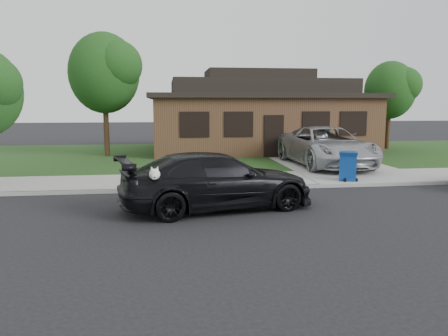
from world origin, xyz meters
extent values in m
plane|color=black|center=(0.00, 0.00, 0.00)|extent=(120.00, 120.00, 0.00)
cube|color=gray|center=(0.00, 5.00, 0.06)|extent=(60.00, 3.00, 0.12)
cube|color=gray|center=(0.00, 3.50, 0.06)|extent=(60.00, 0.12, 0.12)
cube|color=#193814|center=(0.00, 13.00, 0.07)|extent=(60.00, 13.00, 0.13)
cube|color=gray|center=(6.00, 10.00, 0.07)|extent=(4.50, 13.00, 0.14)
imported|color=black|center=(-0.06, 0.98, 0.77)|extent=(5.62, 3.22, 1.53)
ellipsoid|color=white|center=(-1.69, -0.01, 1.08)|extent=(0.34, 0.40, 0.30)
sphere|color=white|center=(-1.69, -0.24, 1.18)|extent=(0.26, 0.26, 0.26)
cube|color=white|center=(-1.69, -0.37, 1.13)|extent=(0.09, 0.12, 0.08)
sphere|color=black|center=(-1.69, -0.43, 1.13)|extent=(0.04, 0.04, 0.04)
cone|color=white|center=(-1.76, -0.19, 1.31)|extent=(0.11, 0.11, 0.14)
cone|color=white|center=(-1.63, -0.19, 1.31)|extent=(0.11, 0.11, 0.14)
imported|color=#A9ACB0|center=(5.55, 7.76, 0.99)|extent=(3.06, 6.25, 1.71)
cube|color=navy|center=(4.96, 4.01, 0.59)|extent=(0.75, 0.75, 0.94)
cube|color=navy|center=(4.96, 4.01, 1.11)|extent=(0.82, 0.82, 0.10)
cylinder|color=black|center=(4.75, 3.73, 0.19)|extent=(0.10, 0.15, 0.15)
cylinder|color=black|center=(5.16, 3.73, 0.19)|extent=(0.10, 0.15, 0.15)
cube|color=#422B1C|center=(4.00, 15.00, 1.63)|extent=(12.00, 8.00, 3.00)
cube|color=black|center=(4.00, 15.00, 3.25)|extent=(12.60, 8.60, 0.25)
cube|color=black|center=(4.00, 15.00, 3.78)|extent=(10.00, 6.50, 0.80)
cube|color=black|center=(4.00, 15.00, 4.48)|extent=(6.00, 3.50, 0.60)
cube|color=black|center=(4.00, 10.97, 1.23)|extent=(1.00, 0.06, 2.10)
cube|color=black|center=(0.00, 10.97, 1.83)|extent=(1.30, 0.05, 1.10)
cube|color=black|center=(2.20, 10.97, 1.83)|extent=(1.30, 0.05, 1.10)
cube|color=black|center=(6.20, 10.97, 1.83)|extent=(1.30, 0.05, 1.10)
cube|color=black|center=(8.20, 10.97, 1.83)|extent=(1.30, 0.05, 1.10)
cylinder|color=#332114|center=(-4.50, 13.00, 1.37)|extent=(0.28, 0.28, 2.48)
ellipsoid|color=#143811|center=(-4.50, 13.00, 4.41)|extent=(3.60, 3.60, 4.14)
sphere|color=#26591E|center=(-3.78, 12.46, 4.77)|extent=(2.52, 2.52, 2.52)
cylinder|color=#332114|center=(12.00, 14.50, 1.14)|extent=(0.28, 0.28, 2.03)
ellipsoid|color=#143811|center=(12.00, 14.50, 3.65)|extent=(3.00, 3.00, 3.45)
sphere|color=#26591E|center=(12.60, 14.05, 3.95)|extent=(2.10, 2.10, 2.10)
camera|label=1|loc=(-1.41, -10.55, 2.82)|focal=35.00mm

